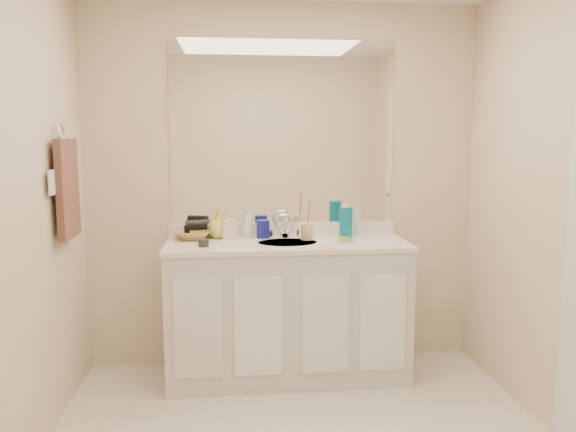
# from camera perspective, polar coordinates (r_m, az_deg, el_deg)

# --- Properties ---
(wall_back) EXTENTS (2.60, 0.02, 2.40)m
(wall_back) POSITION_cam_1_polar(r_m,az_deg,el_deg) (3.76, -0.51, 2.95)
(wall_back) COLOR beige
(wall_back) RESTS_ON floor
(wall_front) EXTENTS (2.60, 0.02, 2.40)m
(wall_front) POSITION_cam_1_polar(r_m,az_deg,el_deg) (1.23, 11.01, -7.78)
(wall_front) COLOR beige
(wall_front) RESTS_ON floor
(wall_left) EXTENTS (0.02, 2.60, 2.40)m
(wall_left) POSITION_cam_1_polar(r_m,az_deg,el_deg) (2.63, -26.96, -0.11)
(wall_left) COLOR beige
(wall_left) RESTS_ON floor
(vanity_cabinet) EXTENTS (1.50, 0.55, 0.85)m
(vanity_cabinet) POSITION_cam_1_polar(r_m,az_deg,el_deg) (3.65, -0.08, -9.66)
(vanity_cabinet) COLOR silver
(vanity_cabinet) RESTS_ON floor
(countertop) EXTENTS (1.52, 0.57, 0.03)m
(countertop) POSITION_cam_1_polar(r_m,az_deg,el_deg) (3.54, -0.08, -2.86)
(countertop) COLOR white
(countertop) RESTS_ON vanity_cabinet
(backsplash) EXTENTS (1.52, 0.03, 0.08)m
(backsplash) POSITION_cam_1_polar(r_m,az_deg,el_deg) (3.78, -0.48, -1.30)
(backsplash) COLOR white
(backsplash) RESTS_ON countertop
(sink_basin) EXTENTS (0.37, 0.37, 0.02)m
(sink_basin) POSITION_cam_1_polar(r_m,az_deg,el_deg) (3.52, -0.05, -2.87)
(sink_basin) COLOR beige
(sink_basin) RESTS_ON countertop
(faucet) EXTENTS (0.02, 0.02, 0.11)m
(faucet) POSITION_cam_1_polar(r_m,az_deg,el_deg) (3.68, -0.33, -1.32)
(faucet) COLOR silver
(faucet) RESTS_ON countertop
(mirror) EXTENTS (1.48, 0.01, 1.20)m
(mirror) POSITION_cam_1_polar(r_m,az_deg,el_deg) (3.74, -0.51, 8.44)
(mirror) COLOR white
(mirror) RESTS_ON wall_back
(blue_mug) EXTENTS (0.09, 0.09, 0.12)m
(blue_mug) POSITION_cam_1_polar(r_m,az_deg,el_deg) (3.66, -2.55, -1.32)
(blue_mug) COLOR navy
(blue_mug) RESTS_ON countertop
(tan_cup) EXTENTS (0.09, 0.09, 0.11)m
(tan_cup) POSITION_cam_1_polar(r_m,az_deg,el_deg) (3.60, 1.94, -1.59)
(tan_cup) COLOR beige
(tan_cup) RESTS_ON countertop
(toothbrush) EXTENTS (0.02, 0.04, 0.21)m
(toothbrush) POSITION_cam_1_polar(r_m,az_deg,el_deg) (3.58, 2.10, -0.05)
(toothbrush) COLOR #DB3987
(toothbrush) RESTS_ON tan_cup
(mouthwash_bottle) EXTENTS (0.10, 0.10, 0.20)m
(mouthwash_bottle) POSITION_cam_1_polar(r_m,az_deg,el_deg) (3.65, 5.89, -0.70)
(mouthwash_bottle) COLOR #0B6A8C
(mouthwash_bottle) RESTS_ON countertop
(clear_pump_bottle) EXTENTS (0.07, 0.07, 0.16)m
(clear_pump_bottle) POSITION_cam_1_polar(r_m,az_deg,el_deg) (3.78, 7.01, -0.77)
(clear_pump_bottle) COLOR silver
(clear_pump_bottle) RESTS_ON countertop
(soap_dish) EXTENTS (0.13, 0.11, 0.01)m
(soap_dish) POSITION_cam_1_polar(r_m,az_deg,el_deg) (3.51, 5.80, -2.63)
(soap_dish) COLOR silver
(soap_dish) RESTS_ON countertop
(green_soap) EXTENTS (0.08, 0.07, 0.02)m
(green_soap) POSITION_cam_1_polar(r_m,az_deg,el_deg) (3.51, 5.81, -2.34)
(green_soap) COLOR #9BBA2D
(green_soap) RESTS_ON soap_dish
(orange_comb) EXTENTS (0.11, 0.06, 0.00)m
(orange_comb) POSITION_cam_1_polar(r_m,az_deg,el_deg) (3.33, 4.08, -3.26)
(orange_comb) COLOR #FFA71A
(orange_comb) RESTS_ON countertop
(dark_jar) EXTENTS (0.08, 0.08, 0.04)m
(dark_jar) POSITION_cam_1_polar(r_m,az_deg,el_deg) (3.41, -8.58, -2.71)
(dark_jar) COLOR #26272B
(dark_jar) RESTS_ON countertop
(soap_bottle_white) EXTENTS (0.09, 0.09, 0.19)m
(soap_bottle_white) POSITION_cam_1_polar(r_m,az_deg,el_deg) (3.69, -4.09, -0.69)
(soap_bottle_white) COLOR silver
(soap_bottle_white) RESTS_ON countertop
(soap_bottle_cream) EXTENTS (0.11, 0.11, 0.19)m
(soap_bottle_cream) POSITION_cam_1_polar(r_m,az_deg,el_deg) (3.66, -6.15, -0.80)
(soap_bottle_cream) COLOR beige
(soap_bottle_cream) RESTS_ON countertop
(soap_bottle_yellow) EXTENTS (0.16, 0.16, 0.17)m
(soap_bottle_yellow) POSITION_cam_1_polar(r_m,az_deg,el_deg) (3.69, -7.10, -0.89)
(soap_bottle_yellow) COLOR #D3D052
(soap_bottle_yellow) RESTS_ON countertop
(wicker_basket) EXTENTS (0.24, 0.24, 0.06)m
(wicker_basket) POSITION_cam_1_polar(r_m,az_deg,el_deg) (3.67, -9.59, -1.88)
(wicker_basket) COLOR #A28341
(wicker_basket) RESTS_ON countertop
(hair_dryer) EXTENTS (0.15, 0.10, 0.07)m
(hair_dryer) POSITION_cam_1_polar(r_m,az_deg,el_deg) (3.66, -9.30, -0.93)
(hair_dryer) COLOR black
(hair_dryer) RESTS_ON wicker_basket
(towel_ring) EXTENTS (0.01, 0.11, 0.11)m
(towel_ring) POSITION_cam_1_polar(r_m,az_deg,el_deg) (3.34, -22.08, 7.74)
(towel_ring) COLOR silver
(towel_ring) RESTS_ON wall_left
(hand_towel) EXTENTS (0.04, 0.32, 0.55)m
(hand_towel) POSITION_cam_1_polar(r_m,az_deg,el_deg) (3.34, -21.48, 2.61)
(hand_towel) COLOR #462B25
(hand_towel) RESTS_ON towel_ring
(switch_plate) EXTENTS (0.01, 0.08, 0.13)m
(switch_plate) POSITION_cam_1_polar(r_m,az_deg,el_deg) (3.15, -22.88, 3.16)
(switch_plate) COLOR white
(switch_plate) RESTS_ON wall_left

